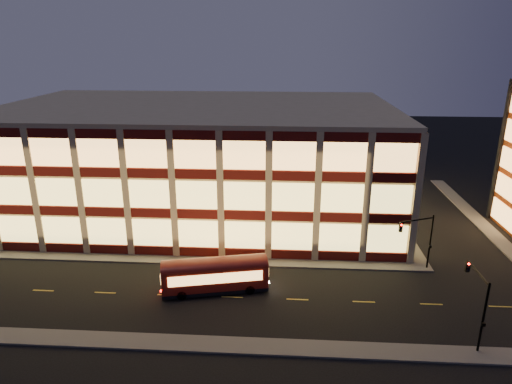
{
  "coord_description": "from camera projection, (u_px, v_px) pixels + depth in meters",
  "views": [
    {
      "loc": [
        8.57,
        -42.48,
        22.67
      ],
      "look_at": [
        5.29,
        8.0,
        5.56
      ],
      "focal_mm": 32.0,
      "sensor_mm": 36.0,
      "label": 1
    }
  ],
  "objects": [
    {
      "name": "traffic_signal_far",
      "position": [
        420.0,
        234.0,
        45.48
      ],
      "size": [
        3.79,
        1.87,
        6.0
      ],
      "color": "black",
      "rests_on": "ground"
    },
    {
      "name": "sidewalk_office_south",
      "position": [
        175.0,
        259.0,
        49.05
      ],
      "size": [
        54.0,
        2.0,
        0.15
      ],
      "primitive_type": "cube",
      "color": "#514F4C",
      "rests_on": "ground"
    },
    {
      "name": "sidewalk_office_east",
      "position": [
        389.0,
        212.0,
        62.57
      ],
      "size": [
        2.0,
        30.0,
        0.15
      ],
      "primitive_type": "cube",
      "color": "#514F4C",
      "rests_on": "ground"
    },
    {
      "name": "sidewalk_tower_west",
      "position": [
        471.0,
        213.0,
        61.9
      ],
      "size": [
        2.0,
        30.0,
        0.15
      ],
      "primitive_type": "cube",
      "color": "#514F4C",
      "rests_on": "ground"
    },
    {
      "name": "sidewalk_near",
      "position": [
        171.0,
        343.0,
        35.63
      ],
      "size": [
        100.0,
        2.0,
        0.15
      ],
      "primitive_type": "cube",
      "color": "#514F4C",
      "rests_on": "ground"
    },
    {
      "name": "traffic_signal_near",
      "position": [
        478.0,
        294.0,
        34.75
      ],
      "size": [
        0.32,
        4.45,
        6.0
      ],
      "color": "black",
      "rests_on": "ground"
    },
    {
      "name": "trolley_bus",
      "position": [
        215.0,
        273.0,
        42.55
      ],
      "size": [
        10.09,
        4.54,
        3.32
      ],
      "rotation": [
        0.0,
        0.0,
        0.22
      ],
      "color": "maroon",
      "rests_on": "ground"
    },
    {
      "name": "office_building",
      "position": [
        200.0,
        158.0,
        61.79
      ],
      "size": [
        50.45,
        30.45,
        14.5
      ],
      "color": "tan",
      "rests_on": "ground"
    },
    {
      "name": "ground",
      "position": [
        201.0,
        265.0,
        47.94
      ],
      "size": [
        200.0,
        200.0,
        0.0
      ],
      "primitive_type": "plane",
      "color": "black",
      "rests_on": "ground"
    }
  ]
}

